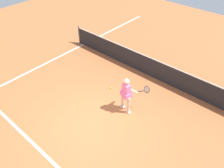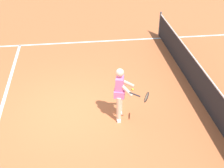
{
  "view_description": "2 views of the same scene",
  "coord_description": "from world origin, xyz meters",
  "views": [
    {
      "loc": [
        4.35,
        -3.76,
        6.49
      ],
      "look_at": [
        -0.05,
        1.25,
        1.13
      ],
      "focal_mm": 36.29,
      "sensor_mm": 36.0,
      "label": 1
    },
    {
      "loc": [
        7.41,
        0.33,
        5.47
      ],
      "look_at": [
        0.44,
        1.22,
        1.06
      ],
      "focal_mm": 50.08,
      "sensor_mm": 36.0,
      "label": 2
    }
  ],
  "objects": [
    {
      "name": "service_line_marking",
      "position": [
        0.0,
        -1.96,
        0.0
      ],
      "size": [
        9.33,
        0.1,
        0.01
      ],
      "primitive_type": "cube",
      "color": "white",
      "rests_on": "ground"
    },
    {
      "name": "tennis_ball_near",
      "position": [
        -0.79,
        2.04,
        0.03
      ],
      "size": [
        0.07,
        0.07,
        0.07
      ],
      "primitive_type": "sphere",
      "color": "#D1E533",
      "rests_on": "ground"
    },
    {
      "name": "court_net",
      "position": [
        0.0,
        3.98,
        0.5
      ],
      "size": [
        10.01,
        0.08,
        1.07
      ],
      "color": "#4C4C51",
      "rests_on": "ground"
    },
    {
      "name": "tennis_player",
      "position": [
        0.53,
        1.44,
        0.85
      ],
      "size": [
        0.93,
        0.89,
        1.55
      ],
      "color": "beige",
      "rests_on": "ground"
    },
    {
      "name": "ground_plane",
      "position": [
        0.0,
        0.0,
        0.0
      ],
      "size": [
        27.53,
        27.53,
        0.0
      ],
      "primitive_type": "plane",
      "color": "#C66638"
    },
    {
      "name": "sideline_left_marking",
      "position": [
        -4.67,
        0.0,
        0.0
      ],
      "size": [
        0.1,
        19.18,
        0.01
      ],
      "primitive_type": "cube",
      "color": "white",
      "rests_on": "ground"
    }
  ]
}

